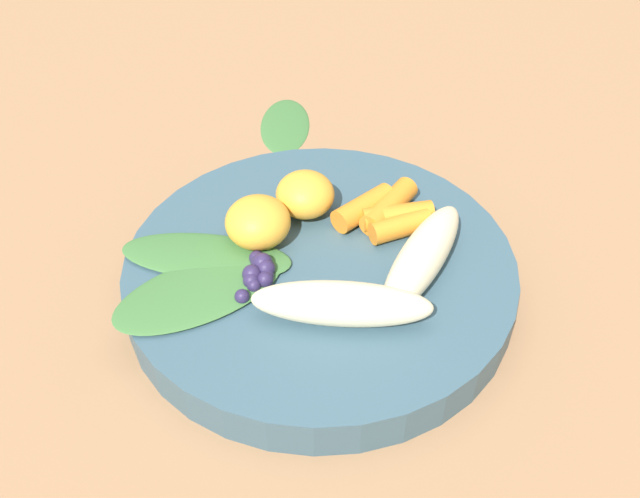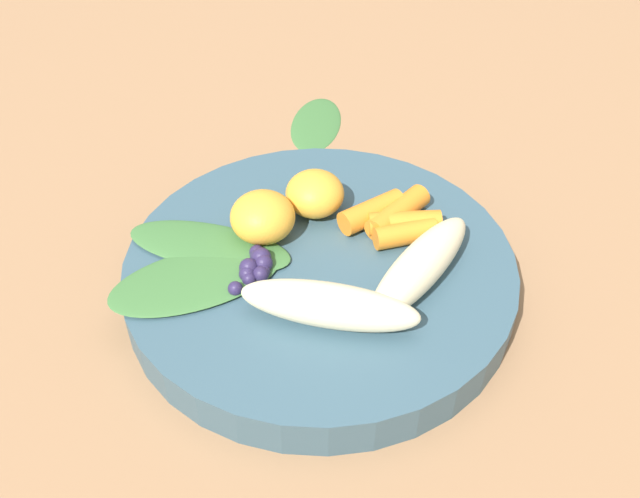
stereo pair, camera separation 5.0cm
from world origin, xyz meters
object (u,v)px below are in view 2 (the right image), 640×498
(banana_peeled_right, at_px, (329,305))
(kale_leaf_stray, at_px, (316,122))
(orange_segment_near, at_px, (263,217))
(banana_peeled_left, at_px, (420,266))
(bowl, at_px, (320,274))

(banana_peeled_right, bearing_deg, kale_leaf_stray, 103.96)
(orange_segment_near, bearing_deg, banana_peeled_left, -70.79)
(bowl, xyz_separation_m, banana_peeled_right, (-0.04, -0.05, 0.03))
(banana_peeled_left, xyz_separation_m, kale_leaf_stray, (0.14, 0.23, -0.04))
(bowl, bearing_deg, banana_peeled_right, -131.18)
(banana_peeled_right, height_order, orange_segment_near, orange_segment_near)
(orange_segment_near, bearing_deg, banana_peeled_right, -107.68)
(banana_peeled_left, distance_m, orange_segment_near, 0.12)
(bowl, height_order, banana_peeled_right, banana_peeled_right)
(banana_peeled_left, xyz_separation_m, banana_peeled_right, (-0.07, 0.02, 0.00))
(banana_peeled_right, distance_m, kale_leaf_stray, 0.29)
(orange_segment_near, distance_m, kale_leaf_stray, 0.21)
(banana_peeled_right, bearing_deg, orange_segment_near, 131.30)
(banana_peeled_right, relative_size, kale_leaf_stray, 1.18)
(orange_segment_near, bearing_deg, kale_leaf_stray, 32.31)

